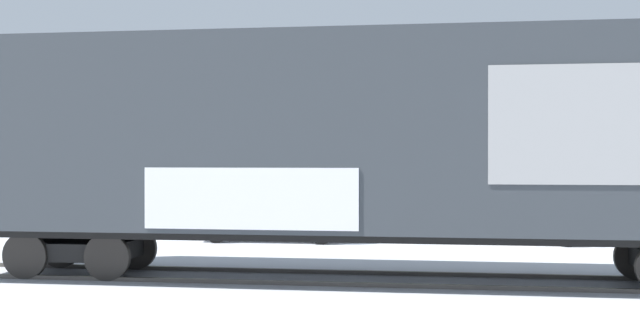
% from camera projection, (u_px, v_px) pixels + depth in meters
% --- Properties ---
extents(ground_plane, '(260.00, 260.00, 0.00)m').
position_uv_depth(ground_plane, '(412.00, 281.00, 14.24)').
color(ground_plane, silver).
extents(track, '(60.02, 3.29, 0.08)m').
position_uv_depth(track, '(331.00, 278.00, 14.44)').
color(track, '#4C4742').
rests_on(track, ground_plane).
extents(freight_car, '(16.88, 3.35, 4.94)m').
position_uv_depth(freight_car, '(373.00, 137.00, 14.31)').
color(freight_car, '#33383D').
rests_on(freight_car, ground_plane).
extents(hillside, '(147.79, 41.14, 14.72)m').
position_uv_depth(hillside, '(410.00, 131.00, 80.18)').
color(hillside, slate).
rests_on(hillside, ground_plane).
extents(parked_car_silver, '(4.35, 1.98, 1.69)m').
position_uv_depth(parked_car_silver, '(272.00, 210.00, 21.29)').
color(parked_car_silver, '#B7BABF').
rests_on(parked_car_silver, ground_plane).
extents(parked_car_tan, '(4.30, 2.31, 1.75)m').
position_uv_depth(parked_car_tan, '(510.00, 211.00, 20.87)').
color(parked_car_tan, '#9E8966').
rests_on(parked_car_tan, ground_plane).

